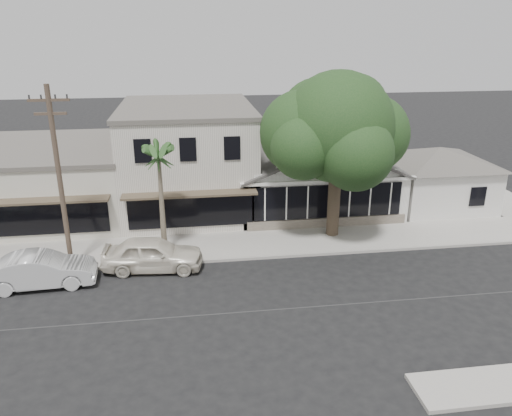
{
  "coord_description": "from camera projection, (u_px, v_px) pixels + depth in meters",
  "views": [
    {
      "loc": [
        -3.03,
        -18.16,
        11.36
      ],
      "look_at": [
        0.37,
        6.0,
        2.45
      ],
      "focal_mm": 35.0,
      "sensor_mm": 36.0,
      "label": 1
    }
  ],
  "objects": [
    {
      "name": "palm_east",
      "position": [
        158.0,
        155.0,
        24.32
      ],
      "size": [
        2.86,
        2.86,
        6.42
      ],
      "color": "#726651",
      "rests_on": "ground"
    },
    {
      "name": "corner_shop",
      "position": [
        312.0,
        169.0,
        32.55
      ],
      "size": [
        10.4,
        8.6,
        5.1
      ],
      "color": "white",
      "rests_on": "ground"
    },
    {
      "name": "sidewalk_north",
      "position": [
        98.0,
        253.0,
        26.39
      ],
      "size": [
        90.0,
        3.5,
        0.15
      ],
      "primitive_type": "cube",
      "color": "#9E9991",
      "rests_on": "ground"
    },
    {
      "name": "row_building_midnear",
      "position": [
        46.0,
        182.0,
        31.45
      ],
      "size": [
        10.0,
        10.0,
        4.2
      ],
      "primitive_type": "cube",
      "color": "beige",
      "rests_on": "ground"
    },
    {
      "name": "shade_tree",
      "position": [
        335.0,
        130.0,
        26.82
      ],
      "size": [
        8.39,
        7.59,
        9.31
      ],
      "rotation": [
        0.0,
        0.0,
        -0.21
      ],
      "color": "#4F402F",
      "rests_on": "ground"
    },
    {
      "name": "row_building_near",
      "position": [
        188.0,
        160.0,
        32.24
      ],
      "size": [
        8.0,
        10.0,
        6.5
      ],
      "primitive_type": "cube",
      "color": "silver",
      "rests_on": "ground"
    },
    {
      "name": "side_cottage",
      "position": [
        435.0,
        184.0,
        33.1
      ],
      "size": [
        6.0,
        6.0,
        3.0
      ],
      "primitive_type": "cube",
      "color": "white",
      "rests_on": "ground"
    },
    {
      "name": "car_1",
      "position": [
        41.0,
        270.0,
        22.94
      ],
      "size": [
        4.96,
        2.0,
        1.6
      ],
      "primitive_type": "imported",
      "rotation": [
        0.0,
        0.0,
        1.63
      ],
      "color": "silver",
      "rests_on": "ground"
    },
    {
      "name": "ground",
      "position": [
        267.0,
        310.0,
        21.19
      ],
      "size": [
        140.0,
        140.0,
        0.0
      ],
      "primitive_type": "plane",
      "color": "black",
      "rests_on": "ground"
    },
    {
      "name": "utility_pole",
      "position": [
        59.0,
        176.0,
        23.2
      ],
      "size": [
        1.8,
        0.24,
        9.0
      ],
      "color": "brown",
      "rests_on": "ground"
    },
    {
      "name": "car_0",
      "position": [
        153.0,
        254.0,
        24.51
      ],
      "size": [
        5.06,
        2.42,
        1.67
      ],
      "primitive_type": "imported",
      "rotation": [
        0.0,
        0.0,
        1.48
      ],
      "color": "silver",
      "rests_on": "ground"
    }
  ]
}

